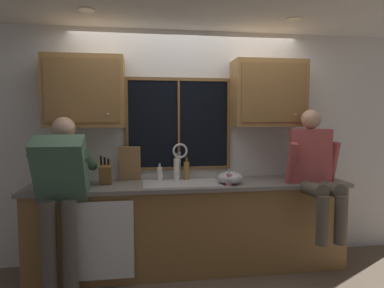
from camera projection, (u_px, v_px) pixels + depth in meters
back_wall at (186, 146)px, 3.91m from camera, size 5.63×0.12×2.55m
ceiling_downlight_left at (86, 10)px, 3.02m from camera, size 0.14×0.14×0.01m
ceiling_downlight_right at (295, 19)px, 3.30m from camera, size 0.14×0.14×0.01m
window_glass at (179, 124)px, 3.81m from camera, size 1.10×0.02×0.95m
window_frame_top at (179, 79)px, 3.76m from camera, size 1.17×0.02×0.04m
window_frame_bottom at (179, 168)px, 3.84m from camera, size 1.17×0.02×0.04m
window_frame_left at (127, 124)px, 3.71m from camera, size 0.03×0.02×0.95m
window_frame_right at (229, 124)px, 3.88m from camera, size 0.04×0.02×0.95m
window_mullion_center at (179, 124)px, 3.80m from camera, size 0.02×0.02×0.95m
lower_cabinet_run at (190, 227)px, 3.63m from camera, size 3.23×0.58×0.88m
countertop at (191, 185)px, 3.57m from camera, size 3.29×0.62×0.04m
dishwasher_front at (101, 241)px, 3.18m from camera, size 0.60×0.02×0.74m
upper_cabinet_left at (85, 92)px, 3.48m from camera, size 0.79×0.36×0.72m
upper_cabinet_right at (269, 94)px, 3.76m from camera, size 0.79×0.36×0.72m
sink at (182, 192)px, 3.57m from camera, size 0.80×0.46×0.21m
faucet at (181, 157)px, 3.73m from camera, size 0.18×0.09×0.40m
person_standing at (61, 187)px, 3.06m from camera, size 0.53×0.66×1.60m
person_sitting_on_counter at (314, 166)px, 3.48m from camera, size 0.54×0.64×1.26m
knife_block at (106, 174)px, 3.48m from camera, size 0.12×0.18×0.32m
cutting_board at (130, 164)px, 3.68m from camera, size 0.23×0.10×0.38m
mixing_bowl at (230, 178)px, 3.53m from camera, size 0.26×0.26×0.13m
soap_dispenser at (229, 179)px, 3.44m from camera, size 0.06×0.07×0.16m
bottle_green_glass at (160, 173)px, 3.69m from camera, size 0.06×0.06×0.20m
bottle_tall_clear at (176, 169)px, 3.71m from camera, size 0.06×0.06×0.31m
bottle_amber_small at (187, 170)px, 3.75m from camera, size 0.06×0.06×0.26m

